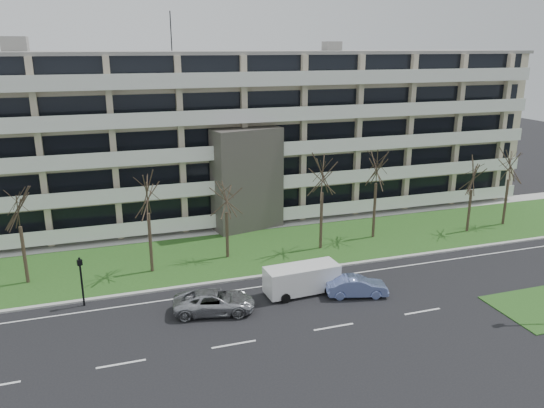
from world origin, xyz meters
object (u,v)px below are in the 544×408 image
object	(u,v)px
white_van	(303,277)
silver_pickup	(214,302)
blue_sedan	(357,286)
pedestrian_signal	(81,275)

from	to	relation	value
white_van	silver_pickup	bearing A→B (deg)	-175.90
silver_pickup	white_van	bearing A→B (deg)	-70.80
blue_sedan	white_van	distance (m)	3.57
pedestrian_signal	silver_pickup	bearing A→B (deg)	-37.51
white_van	pedestrian_signal	world-z (taller)	pedestrian_signal
silver_pickup	pedestrian_signal	xyz separation A→B (m)	(-7.65, 3.42, 1.38)
blue_sedan	white_van	bearing A→B (deg)	79.29
pedestrian_signal	blue_sedan	bearing A→B (deg)	-27.11
silver_pickup	blue_sedan	xyz separation A→B (m)	(9.32, -0.72, -0.03)
blue_sedan	silver_pickup	bearing A→B (deg)	100.09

